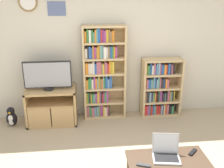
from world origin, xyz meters
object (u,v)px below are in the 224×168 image
Objects in this scene: television at (48,75)px; remote_far_from_laptop at (193,152)px; bookshelf_short at (159,88)px; bookshelf_tall at (102,73)px; laptop at (166,152)px; penguin_figurine at (11,117)px; remote_near_laptop at (144,165)px; coffee_table at (168,162)px; tv_stand at (52,106)px.

television is 5.53× the size of remote_far_from_laptop.
bookshelf_tall is at bearing 178.90° from bookshelf_short.
laptop is 1.03× the size of penguin_figurine.
bookshelf_tall is 2.11m from remote_near_laptop.
bookshelf_tall reaches higher than bookshelf_short.
remote_near_laptop is 0.69m from remote_far_from_laptop.
bookshelf_tall is 11.76× the size of remote_far_from_laptop.
coffee_table is 2.67× the size of laptop.
laptop is (1.55, -1.72, 0.12)m from tv_stand.
remote_far_from_laptop is (0.66, 0.19, 0.00)m from remote_near_laptop.
penguin_figurine is (-2.27, 1.73, -0.18)m from coffee_table.
penguin_figurine is at bearing -176.14° from bookshelf_short.
remote_near_laptop is (-0.32, -0.09, 0.05)m from coffee_table.
penguin_figurine is (-2.26, 1.68, -0.29)m from laptop.
remote_near_laptop is (-0.31, -0.15, -0.06)m from laptop.
remote_far_from_laptop is (-0.08, -1.82, -0.14)m from bookshelf_short.
bookshelf_short reaches higher than penguin_figurine.
remote_near_laptop is 0.47× the size of penguin_figurine.
bookshelf_tall is 4.72× the size of laptop.
bookshelf_short is at bearing 4.03° from tv_stand.
remote_far_from_laptop is (0.36, 0.04, -0.06)m from laptop.
laptop is at bearing -36.54° from penguin_figurine.
bookshelf_tall is at bearing 7.13° from penguin_figurine.
remote_near_laptop is at bearing -110.24° from bookshelf_short.
bookshelf_tall is at bearing 108.72° from coffee_table.
laptop is at bearing -71.10° from bookshelf_tall.
remote_near_laptop is at bearing -118.49° from remote_far_from_laptop.
bookshelf_tall is at bearing 117.96° from laptop.
remote_far_from_laptop is 3.10m from penguin_figurine.
remote_near_laptop is at bearing -55.77° from television.
television reaches higher than laptop.
laptop is 2.83m from penguin_figurine.
bookshelf_tall reaches higher than tv_stand.
laptop is (-0.01, 0.06, 0.11)m from coffee_table.
remote_far_from_laptop is 0.41× the size of penguin_figurine.
tv_stand is 2.00m from bookshelf_short.
television is at bearing -175.91° from tv_stand.
coffee_table is at bearing -48.14° from television.
penguin_figurine is (-2.62, 1.64, -0.23)m from remote_far_from_laptop.
tv_stand is 2.32m from laptop.
coffee_table is (0.66, -1.94, -0.53)m from bookshelf_tall.
laptop is 0.36m from remote_far_from_laptop.
bookshelf_tall is 1.78m from penguin_figurine.
television is at bearing -175.08° from remote_far_from_laptop.
television reaches higher than tv_stand.
television is 1.01m from penguin_figurine.
remote_far_from_laptop reaches higher than coffee_table.
tv_stand is 2.24m from remote_near_laptop.
tv_stand is at bearing -175.97° from bookshelf_short.
bookshelf_short is (1.98, 0.14, 0.20)m from tv_stand.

